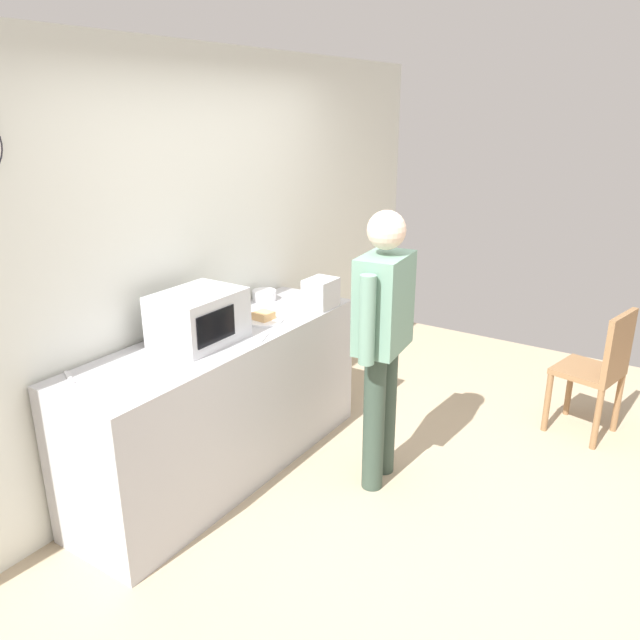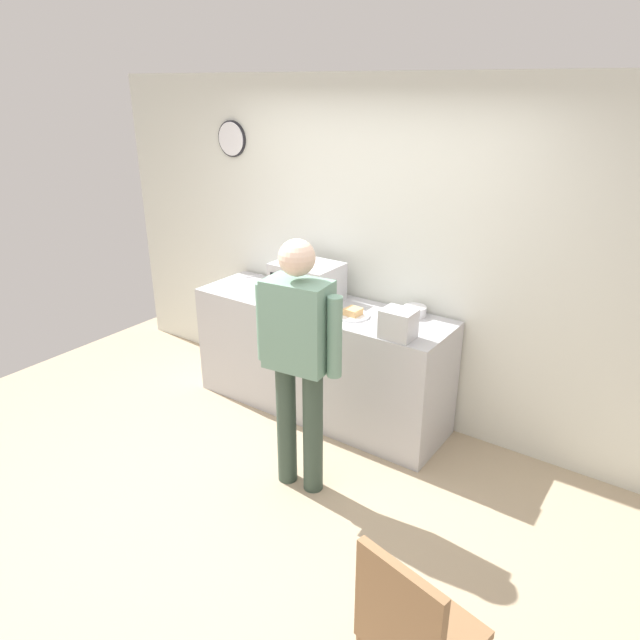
% 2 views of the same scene
% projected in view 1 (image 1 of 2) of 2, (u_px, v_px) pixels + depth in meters
% --- Properties ---
extents(ground_plane, '(6.00, 6.00, 0.00)m').
position_uv_depth(ground_plane, '(417.00, 510.00, 3.61)').
color(ground_plane, tan).
extents(back_wall, '(5.40, 0.13, 2.60)m').
position_uv_depth(back_wall, '(202.00, 258.00, 4.00)').
color(back_wall, silver).
rests_on(back_wall, ground_plane).
extents(kitchen_counter, '(2.12, 0.62, 0.93)m').
position_uv_depth(kitchen_counter, '(224.00, 405.00, 3.86)').
color(kitchen_counter, '#B7B7BC').
rests_on(kitchen_counter, ground_plane).
extents(microwave, '(0.50, 0.39, 0.30)m').
position_uv_depth(microwave, '(198.00, 317.00, 3.56)').
color(microwave, silver).
rests_on(microwave, kitchen_counter).
extents(sandwich_plate, '(0.24, 0.24, 0.07)m').
position_uv_depth(sandwich_plate, '(264.00, 318.00, 3.94)').
color(sandwich_plate, white).
rests_on(sandwich_plate, kitchen_counter).
extents(salad_bowl, '(0.17, 0.17, 0.07)m').
position_uv_depth(salad_bowl, '(264.00, 295.00, 4.36)').
color(salad_bowl, white).
rests_on(salad_bowl, kitchen_counter).
extents(toaster, '(0.22, 0.18, 0.20)m').
position_uv_depth(toaster, '(321.00, 293.00, 4.19)').
color(toaster, silver).
rests_on(toaster, kitchen_counter).
extents(fork_utensil, '(0.09, 0.16, 0.01)m').
position_uv_depth(fork_utensil, '(69.00, 377.00, 3.13)').
color(fork_utensil, silver).
rests_on(fork_utensil, kitchen_counter).
extents(spoon_utensil, '(0.17, 0.08, 0.01)m').
position_uv_depth(spoon_utensil, '(264.00, 337.00, 3.66)').
color(spoon_utensil, silver).
rests_on(spoon_utensil, kitchen_counter).
extents(person_standing, '(0.59, 0.28, 1.70)m').
position_uv_depth(person_standing, '(383.00, 331.00, 3.59)').
color(person_standing, '#34463B').
rests_on(person_standing, ground_plane).
extents(wooden_chair, '(0.48, 0.48, 0.94)m').
position_uv_depth(wooden_chair, '(599.00, 367.00, 4.27)').
color(wooden_chair, olive).
rests_on(wooden_chair, ground_plane).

